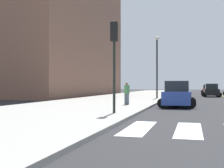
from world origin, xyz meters
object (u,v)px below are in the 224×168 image
car_red_nearest (207,89)px  car_black_fifth (211,91)px  traffic_light_far_corner (114,49)px  car_blue_sixth (177,95)px  pedestrian_walking_west (127,92)px  street_lamp (157,61)px

car_red_nearest → car_black_fifth: (-0.32, -18.60, 0.05)m
car_black_fifth → traffic_light_far_corner: traffic_light_far_corner is taller
car_blue_sixth → traffic_light_far_corner: size_ratio=0.90×
car_blue_sixth → pedestrian_walking_west: (-3.69, -0.35, 0.18)m
traffic_light_far_corner → pedestrian_walking_west: 7.30m
car_blue_sixth → traffic_light_far_corner: traffic_light_far_corner is taller
traffic_light_far_corner → pedestrian_walking_west: bearing=96.7°
car_red_nearest → car_black_fifth: 18.60m
pedestrian_walking_west → car_blue_sixth: bearing=-168.8°
car_red_nearest → street_lamp: (-6.69, -27.77, 3.51)m
car_black_fifth → street_lamp: bearing=-126.3°
traffic_light_far_corner → car_red_nearest: bearing=81.8°
car_red_nearest → traffic_light_far_corner: 47.42m
traffic_light_far_corner → pedestrian_walking_west: traffic_light_far_corner is taller
traffic_light_far_corner → pedestrian_walking_west: size_ratio=2.83×
traffic_light_far_corner → street_lamp: 19.11m
car_black_fifth → street_lamp: 11.69m
car_black_fifth → traffic_light_far_corner: (-6.42, -28.26, 2.63)m
pedestrian_walking_west → traffic_light_far_corner: bearing=102.5°
pedestrian_walking_west → street_lamp: street_lamp is taller
car_red_nearest → pedestrian_walking_west: size_ratio=2.30×
car_red_nearest → street_lamp: size_ratio=0.55×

